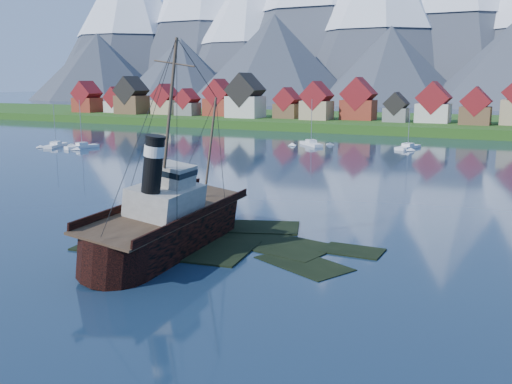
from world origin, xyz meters
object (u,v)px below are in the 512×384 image
at_px(sailboat_a, 56,146).
at_px(sailboat_c, 311,144).
at_px(sailboat_e, 408,148).
at_px(sailboat_b, 82,147).
at_px(tugboat_wreck, 175,220).

relative_size(sailboat_a, sailboat_c, 0.91).
distance_m(sailboat_c, sailboat_e, 25.20).
height_order(sailboat_b, sailboat_c, sailboat_b).
bearing_deg(sailboat_b, sailboat_c, 49.35).
distance_m(tugboat_wreck, sailboat_b, 95.52).
bearing_deg(sailboat_a, tugboat_wreck, -57.45).
bearing_deg(sailboat_a, sailboat_e, 4.01).
bearing_deg(sailboat_b, sailboat_a, -160.73).
xyz_separation_m(tugboat_wreck, sailboat_b, (-71.80, 62.96, -2.51)).
height_order(sailboat_a, sailboat_e, sailboat_e).
relative_size(tugboat_wreck, sailboat_c, 2.19).
relative_size(sailboat_b, sailboat_c, 1.00).
bearing_deg(sailboat_b, sailboat_e, 42.46).
bearing_deg(sailboat_c, sailboat_e, -35.94).
xyz_separation_m(sailboat_b, sailboat_e, (75.46, 36.32, -0.04)).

